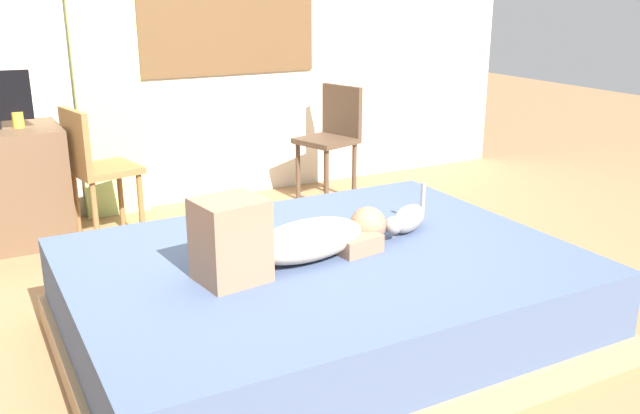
{
  "coord_description": "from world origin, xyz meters",
  "views": [
    {
      "loc": [
        -1.24,
        -2.53,
        1.57
      ],
      "look_at": [
        0.23,
        0.18,
        0.58
      ],
      "focal_mm": 38.85,
      "sensor_mm": 36.0,
      "label": 1
    }
  ],
  "objects_px": {
    "bed": "(322,300)",
    "cat": "(407,219)",
    "chair_by_desk": "(94,164)",
    "chair_spare": "(333,133)",
    "cup": "(18,120)",
    "person_lying": "(289,239)"
  },
  "relations": [
    {
      "from": "cup",
      "to": "chair_by_desk",
      "type": "xyz_separation_m",
      "value": [
        0.38,
        -0.2,
        -0.28
      ]
    },
    {
      "from": "cat",
      "to": "chair_by_desk",
      "type": "distance_m",
      "value": 2.12
    },
    {
      "from": "cup",
      "to": "chair_by_desk",
      "type": "height_order",
      "value": "chair_by_desk"
    },
    {
      "from": "person_lying",
      "to": "chair_by_desk",
      "type": "xyz_separation_m",
      "value": [
        -0.44,
        1.89,
        -0.04
      ]
    },
    {
      "from": "chair_spare",
      "to": "person_lying",
      "type": "bearing_deg",
      "value": -123.86
    },
    {
      "from": "person_lying",
      "to": "cup",
      "type": "xyz_separation_m",
      "value": [
        -0.82,
        2.09,
        0.24
      ]
    },
    {
      "from": "chair_spare",
      "to": "chair_by_desk",
      "type": "bearing_deg",
      "value": -176.23
    },
    {
      "from": "person_lying",
      "to": "chair_by_desk",
      "type": "distance_m",
      "value": 1.94
    },
    {
      "from": "bed",
      "to": "person_lying",
      "type": "xyz_separation_m",
      "value": [
        -0.17,
        -0.03,
        0.33
      ]
    },
    {
      "from": "person_lying",
      "to": "chair_by_desk",
      "type": "height_order",
      "value": "chair_by_desk"
    },
    {
      "from": "bed",
      "to": "chair_spare",
      "type": "xyz_separation_m",
      "value": [
        1.18,
        1.99,
        0.29
      ]
    },
    {
      "from": "chair_spare",
      "to": "cup",
      "type": "bearing_deg",
      "value": 177.95
    },
    {
      "from": "cup",
      "to": "chair_by_desk",
      "type": "bearing_deg",
      "value": -26.97
    },
    {
      "from": "bed",
      "to": "cup",
      "type": "bearing_deg",
      "value": 115.7
    },
    {
      "from": "cup",
      "to": "chair_spare",
      "type": "height_order",
      "value": "chair_spare"
    },
    {
      "from": "chair_by_desk",
      "to": "chair_spare",
      "type": "height_order",
      "value": "same"
    },
    {
      "from": "cat",
      "to": "chair_spare",
      "type": "relative_size",
      "value": 0.38
    },
    {
      "from": "bed",
      "to": "person_lying",
      "type": "bearing_deg",
      "value": -171.53
    },
    {
      "from": "chair_by_desk",
      "to": "chair_spare",
      "type": "relative_size",
      "value": 1.0
    },
    {
      "from": "bed",
      "to": "chair_by_desk",
      "type": "height_order",
      "value": "chair_by_desk"
    },
    {
      "from": "bed",
      "to": "cat",
      "type": "bearing_deg",
      "value": 6.85
    },
    {
      "from": "bed",
      "to": "chair_by_desk",
      "type": "bearing_deg",
      "value": 108.05
    }
  ]
}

